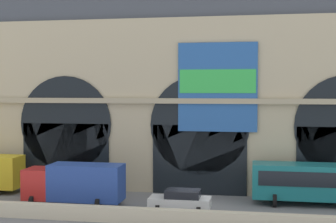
# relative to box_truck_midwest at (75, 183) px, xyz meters

# --- Properties ---
(ground_plane) EXTENTS (200.00, 200.00, 0.00)m
(ground_plane) POSITION_rel_box_truck_midwest_xyz_m (8.79, 0.45, -1.70)
(ground_plane) COLOR slate
(quay_parapet_wall) EXTENTS (90.00, 0.70, 0.99)m
(quay_parapet_wall) POSITION_rel_box_truck_midwest_xyz_m (8.79, -3.93, -1.21)
(quay_parapet_wall) COLOR beige
(quay_parapet_wall) RESTS_ON ground
(station_building) EXTENTS (49.18, 6.36, 18.01)m
(station_building) POSITION_rel_box_truck_midwest_xyz_m (8.81, 8.42, 7.11)
(station_building) COLOR #BCAD8C
(station_building) RESTS_ON ground
(box_truck_midwest) EXTENTS (7.50, 2.91, 3.12)m
(box_truck_midwest) POSITION_rel_box_truck_midwest_xyz_m (0.00, 0.00, 0.00)
(box_truck_midwest) COLOR red
(box_truck_midwest) RESTS_ON ground
(car_center) EXTENTS (4.40, 2.22, 1.55)m
(car_center) POSITION_rel_box_truck_midwest_xyz_m (8.12, -0.44, -0.90)
(car_center) COLOR white
(car_center) RESTS_ON ground
(bus_mideast) EXTENTS (11.00, 3.25, 3.10)m
(bus_mideast) POSITION_rel_box_truck_midwest_xyz_m (18.65, 3.17, 0.08)
(bus_mideast) COLOR #19727A
(bus_mideast) RESTS_ON ground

